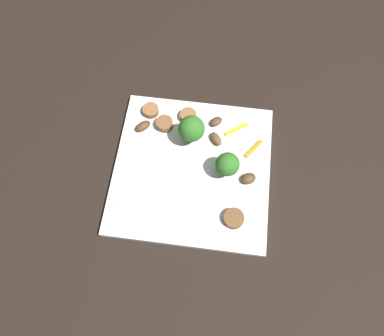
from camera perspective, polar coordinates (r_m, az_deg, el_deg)
name	(u,v)px	position (r m, az deg, el deg)	size (l,w,h in m)	color
ground_plane	(192,171)	(0.59, 0.00, -0.48)	(1.40, 1.40, 0.00)	black
plate	(192,169)	(0.58, 0.00, -0.24)	(0.25, 0.25, 0.01)	white
fork	(161,193)	(0.56, -5.03, -4.14)	(0.18, 0.06, 0.00)	silver
broccoli_floret_0	(228,164)	(0.55, 5.81, 0.73)	(0.04, 0.04, 0.05)	#347525
broccoli_floret_1	(192,129)	(0.56, -0.07, 6.40)	(0.04, 0.04, 0.06)	#347525
sausage_slice_0	(151,110)	(0.62, -6.74, 9.28)	(0.03, 0.03, 0.01)	brown
sausage_slice_1	(234,218)	(0.55, 6.79, -8.15)	(0.03, 0.03, 0.01)	brown
sausage_slice_2	(188,116)	(0.61, -0.64, 8.47)	(0.03, 0.03, 0.01)	brown
sausage_slice_3	(164,124)	(0.61, -4.51, 7.17)	(0.03, 0.03, 0.01)	brown
mushroom_0	(143,126)	(0.61, -7.98, 6.78)	(0.03, 0.02, 0.01)	#4C331E
mushroom_1	(216,122)	(0.61, 3.93, 7.55)	(0.02, 0.02, 0.01)	#4C331E
mushroom_2	(216,139)	(0.59, 3.94, 4.76)	(0.03, 0.01, 0.01)	brown
mushroom_3	(248,178)	(0.57, 9.17, -1.69)	(0.02, 0.02, 0.01)	#4C331E
pepper_strip_0	(254,149)	(0.60, 10.00, 3.10)	(0.04, 0.01, 0.00)	orange
pepper_strip_1	(236,129)	(0.61, 7.21, 6.29)	(0.04, 0.01, 0.00)	yellow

